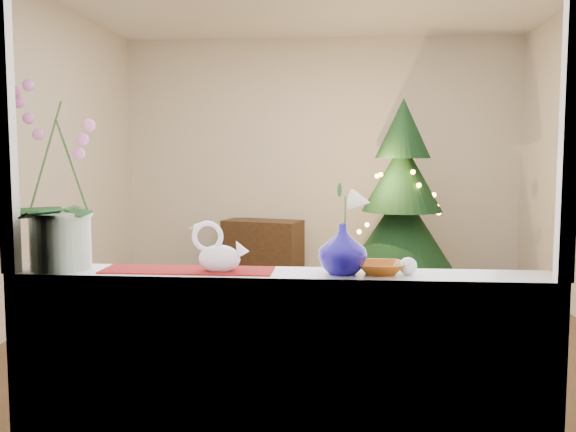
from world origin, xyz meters
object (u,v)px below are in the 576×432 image
at_px(amber_dish, 380,269).
at_px(orchid_pot, 58,175).
at_px(blue_vase, 343,245).
at_px(paperweight, 408,266).
at_px(xmas_tree, 402,196).
at_px(side_table, 263,249).
at_px(swan, 219,248).

bearing_deg(amber_dish, orchid_pot, 179.87).
xyz_separation_m(orchid_pot, blue_vase, (1.17, -0.01, -0.27)).
distance_m(paperweight, xmas_tree, 3.96).
relative_size(xmas_tree, side_table, 2.27).
bearing_deg(swan, blue_vase, 10.21).
height_order(blue_vase, side_table, blue_vase).
xyz_separation_m(blue_vase, paperweight, (0.26, 0.00, -0.08)).
relative_size(swan, paperweight, 3.27).
relative_size(blue_vase, side_table, 0.27).
bearing_deg(swan, paperweight, 10.18).
bearing_deg(swan, orchid_pot, -171.11).
distance_m(blue_vase, side_table, 4.73).
bearing_deg(orchid_pot, swan, -1.13).
bearing_deg(swan, side_table, 104.96).
xyz_separation_m(orchid_pot, side_table, (0.27, 4.58, -0.99)).
relative_size(orchid_pot, side_table, 0.91).
distance_m(swan, blue_vase, 0.50).
bearing_deg(paperweight, xmas_tree, 85.12).
bearing_deg(paperweight, blue_vase, -179.90).
relative_size(paperweight, side_table, 0.08).
relative_size(orchid_pot, paperweight, 11.03).
bearing_deg(side_table, blue_vase, -63.16).
relative_size(paperweight, xmas_tree, 0.04).
height_order(swan, paperweight, swan).
xyz_separation_m(swan, amber_dish, (0.65, 0.01, -0.08)).
height_order(paperweight, xmas_tree, xmas_tree).
distance_m(paperweight, amber_dish, 0.11).
bearing_deg(orchid_pot, amber_dish, -0.13).
bearing_deg(blue_vase, swan, -179.82).
xyz_separation_m(orchid_pot, amber_dish, (1.32, -0.00, -0.37)).
xyz_separation_m(paperweight, xmas_tree, (0.34, 3.94, 0.01)).
relative_size(orchid_pot, blue_vase, 3.35).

